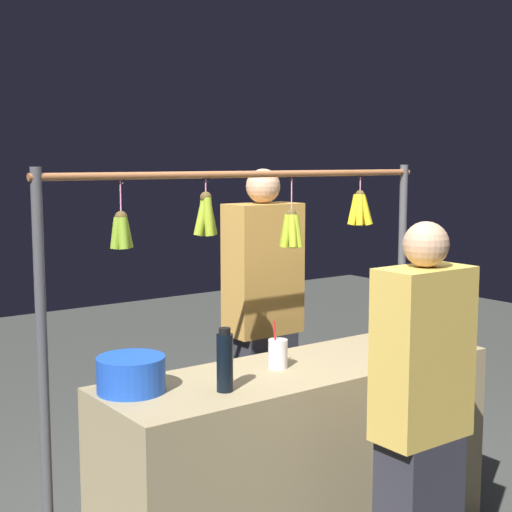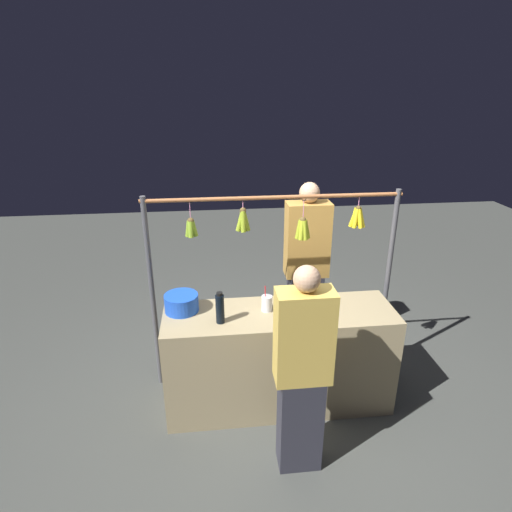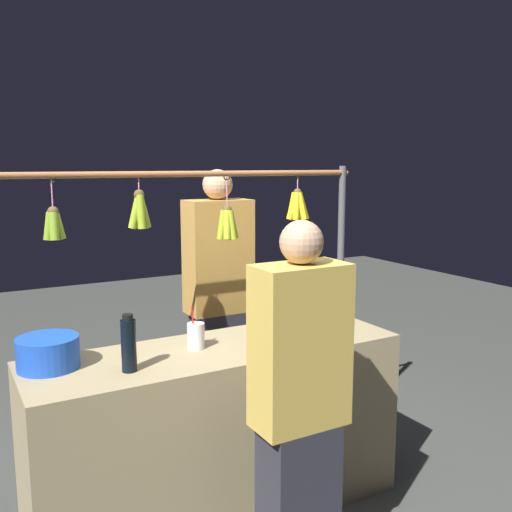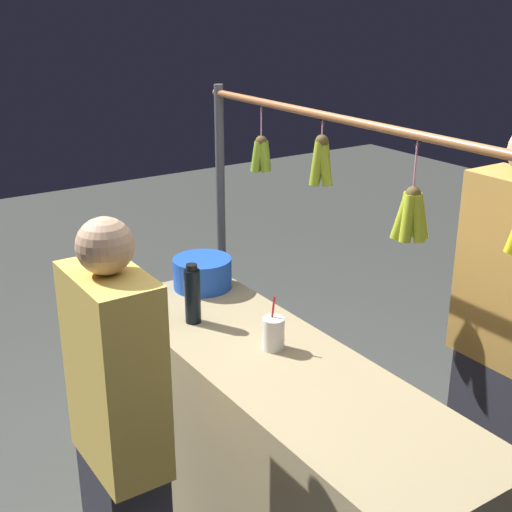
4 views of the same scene
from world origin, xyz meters
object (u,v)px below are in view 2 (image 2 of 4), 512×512
object	(u,v)px
water_bottle	(220,308)
blue_bucket	(182,303)
vendor_person	(306,271)
drink_cup	(267,303)
customer_person	(302,375)

from	to	relation	value
water_bottle	blue_bucket	size ratio (longest dim) A/B	0.95
blue_bucket	vendor_person	distance (m)	1.35
drink_cup	customer_person	world-z (taller)	customer_person
water_bottle	vendor_person	distance (m)	1.25
water_bottle	vendor_person	bearing A→B (deg)	-133.83
water_bottle	drink_cup	world-z (taller)	water_bottle
blue_bucket	drink_cup	xyz separation A→B (m)	(-0.67, 0.07, -0.01)
blue_bucket	drink_cup	world-z (taller)	drink_cup
drink_cup	customer_person	distance (m)	0.72
vendor_person	blue_bucket	bearing A→B (deg)	30.54
water_bottle	blue_bucket	world-z (taller)	water_bottle
drink_cup	water_bottle	bearing A→B (deg)	20.64
blue_bucket	customer_person	bearing A→B (deg)	136.76
drink_cup	customer_person	size ratio (longest dim) A/B	0.14
blue_bucket	vendor_person	xyz separation A→B (m)	(-1.16, -0.68, -0.09)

